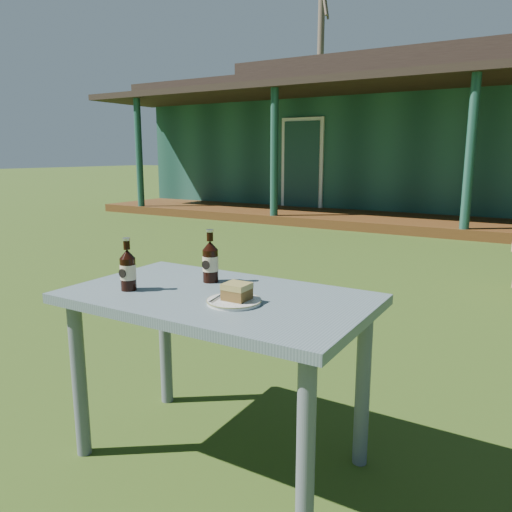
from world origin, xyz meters
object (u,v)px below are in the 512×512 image
Objects in this scene: cola_bottle_near at (210,261)px; cola_bottle_far at (128,269)px; cake_slice at (237,291)px; plate at (234,301)px; cafe_table at (218,318)px.

cola_bottle_far is at bearing -126.69° from cola_bottle_near.
cake_slice is at bearing -37.56° from cola_bottle_near.
plate is 0.35m from cola_bottle_near.
cola_bottle_near is (-0.13, 0.14, 0.19)m from cafe_table.
cola_bottle_far is at bearing -158.26° from cafe_table.
cola_bottle_far is at bearing -172.21° from plate.
cola_bottle_near reaches higher than cake_slice.
cola_bottle_far is (-0.48, -0.07, 0.04)m from cake_slice.
plate is 0.89× the size of cola_bottle_near.
cake_slice is (0.01, 0.01, 0.04)m from plate.
cafe_table is 0.41m from cola_bottle_far.
cafe_table is at bearing 21.74° from cola_bottle_far.
plate reaches higher than cafe_table.
cola_bottle_far is (-0.47, -0.06, 0.08)m from plate.
cake_slice is 0.48m from cola_bottle_far.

